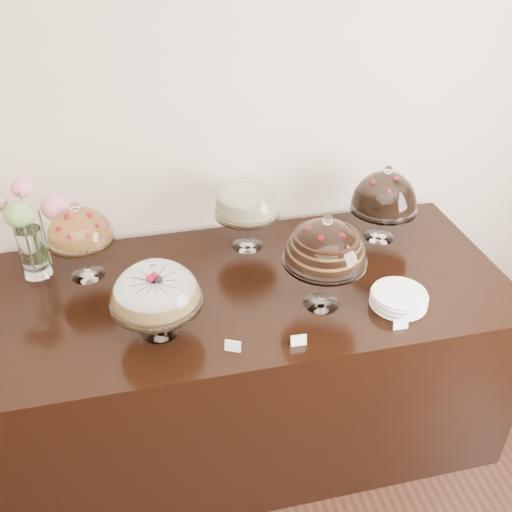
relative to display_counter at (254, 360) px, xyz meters
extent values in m
cube|color=beige|center=(-0.34, 0.55, 1.05)|extent=(5.00, 0.04, 3.00)
cube|color=black|center=(0.00, 0.00, 0.00)|extent=(2.20, 1.00, 0.90)
cone|color=white|center=(-0.42, -0.21, 0.46)|extent=(0.15, 0.15, 0.02)
cylinder|color=white|center=(-0.42, -0.21, 0.53)|extent=(0.03, 0.03, 0.12)
cylinder|color=white|center=(-0.42, -0.21, 0.60)|extent=(0.35, 0.35, 0.01)
cylinder|color=#AD884D|center=(-0.42, -0.21, 0.63)|extent=(0.29, 0.29, 0.06)
sphere|color=#B10E21|center=(-0.34, -0.19, 0.67)|extent=(0.02, 0.02, 0.02)
sphere|color=#B10E21|center=(-0.48, -0.16, 0.67)|extent=(0.02, 0.02, 0.02)
sphere|color=#B10E21|center=(-0.43, -0.29, 0.67)|extent=(0.02, 0.02, 0.02)
sphere|color=white|center=(-0.42, -0.21, 0.77)|extent=(0.04, 0.04, 0.04)
cone|color=white|center=(0.24, -0.19, 0.46)|extent=(0.15, 0.15, 0.02)
cylinder|color=white|center=(0.24, -0.19, 0.57)|extent=(0.03, 0.03, 0.19)
cylinder|color=white|center=(0.24, -0.19, 0.67)|extent=(0.33, 0.33, 0.01)
cylinder|color=black|center=(0.24, -0.19, 0.73)|extent=(0.25, 0.25, 0.11)
sphere|color=#B10E21|center=(0.31, -0.17, 0.79)|extent=(0.02, 0.02, 0.02)
sphere|color=#B10E21|center=(0.24, -0.12, 0.79)|extent=(0.02, 0.02, 0.02)
sphere|color=#B10E21|center=(0.18, -0.17, 0.79)|extent=(0.02, 0.02, 0.02)
sphere|color=#B10E21|center=(0.20, -0.25, 0.79)|extent=(0.02, 0.02, 0.02)
sphere|color=#B10E21|center=(0.28, -0.25, 0.79)|extent=(0.02, 0.02, 0.02)
sphere|color=white|center=(0.24, -0.19, 0.85)|extent=(0.04, 0.04, 0.04)
cone|color=white|center=(0.04, 0.31, 0.46)|extent=(0.15, 0.15, 0.02)
cylinder|color=white|center=(0.04, 0.31, 0.55)|extent=(0.03, 0.03, 0.15)
cylinder|color=white|center=(0.04, 0.31, 0.63)|extent=(0.31, 0.31, 0.01)
cylinder|color=beige|center=(0.04, 0.31, 0.68)|extent=(0.25, 0.25, 0.08)
sphere|color=white|center=(0.04, 0.31, 0.81)|extent=(0.04, 0.04, 0.04)
cone|color=white|center=(0.68, 0.24, 0.46)|extent=(0.15, 0.15, 0.02)
cylinder|color=white|center=(0.68, 0.24, 0.54)|extent=(0.03, 0.03, 0.13)
cylinder|color=white|center=(0.68, 0.24, 0.61)|extent=(0.32, 0.32, 0.01)
cylinder|color=black|center=(0.68, 0.24, 0.66)|extent=(0.25, 0.25, 0.09)
sphere|color=#B10E21|center=(0.75, 0.26, 0.72)|extent=(0.02, 0.02, 0.02)
sphere|color=#B10E21|center=(0.63, 0.29, 0.72)|extent=(0.02, 0.02, 0.02)
sphere|color=#B10E21|center=(0.67, 0.17, 0.72)|extent=(0.02, 0.02, 0.02)
sphere|color=white|center=(0.68, 0.24, 0.81)|extent=(0.04, 0.04, 0.04)
cone|color=white|center=(-0.69, 0.23, 0.46)|extent=(0.15, 0.15, 0.02)
cylinder|color=white|center=(-0.69, 0.23, 0.55)|extent=(0.03, 0.03, 0.15)
cylinder|color=white|center=(-0.69, 0.23, 0.63)|extent=(0.28, 0.28, 0.01)
cylinder|color=#C27A38|center=(-0.69, 0.23, 0.66)|extent=(0.22, 0.22, 0.04)
sphere|color=#B10E21|center=(-0.64, 0.25, 0.69)|extent=(0.02, 0.02, 0.02)
sphere|color=#B10E21|center=(-0.68, 0.29, 0.69)|extent=(0.02, 0.02, 0.02)
sphere|color=#B10E21|center=(-0.74, 0.27, 0.69)|extent=(0.02, 0.02, 0.02)
sphere|color=#B10E21|center=(-0.75, 0.21, 0.69)|extent=(0.02, 0.02, 0.02)
sphere|color=#B10E21|center=(-0.71, 0.17, 0.69)|extent=(0.02, 0.02, 0.02)
sphere|color=#B10E21|center=(-0.65, 0.19, 0.69)|extent=(0.02, 0.02, 0.02)
sphere|color=white|center=(-0.69, 0.23, 0.79)|extent=(0.04, 0.04, 0.04)
cylinder|color=white|center=(-0.91, 0.29, 0.56)|extent=(0.11, 0.11, 0.23)
cylinder|color=#476B2D|center=(-0.85, 0.30, 0.62)|extent=(0.01, 0.01, 0.27)
sphere|color=pink|center=(-0.79, 0.31, 0.76)|extent=(0.11, 0.11, 0.11)
cylinder|color=#476B2D|center=(-0.91, 0.33, 0.66)|extent=(0.01, 0.01, 0.35)
sphere|color=pink|center=(-0.91, 0.37, 0.84)|extent=(0.08, 0.08, 0.08)
cylinder|color=#476B2D|center=(-0.96, 0.29, 0.65)|extent=(0.01, 0.01, 0.33)
cylinder|color=#476B2D|center=(-0.91, 0.26, 0.64)|extent=(0.01, 0.01, 0.30)
sphere|color=#638F45|center=(-0.92, 0.22, 0.79)|extent=(0.11, 0.11, 0.11)
cylinder|color=white|center=(0.55, -0.27, 0.45)|extent=(0.22, 0.22, 0.01)
cylinder|color=white|center=(0.55, -0.27, 0.47)|extent=(0.21, 0.21, 0.01)
cylinder|color=white|center=(0.55, -0.27, 0.48)|extent=(0.22, 0.22, 0.01)
cylinder|color=white|center=(0.55, -0.27, 0.49)|extent=(0.21, 0.21, 0.01)
cylinder|color=white|center=(0.55, -0.27, 0.50)|extent=(0.22, 0.22, 0.01)
cylinder|color=white|center=(0.55, -0.27, 0.51)|extent=(0.21, 0.21, 0.01)
cube|color=white|center=(-0.16, -0.38, 0.47)|extent=(0.06, 0.04, 0.04)
cube|color=white|center=(0.49, -0.41, 0.47)|extent=(0.06, 0.02, 0.04)
cube|color=white|center=(0.08, -0.41, 0.47)|extent=(0.06, 0.02, 0.04)
camera|label=1|loc=(-0.43, -1.92, 1.93)|focal=40.00mm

